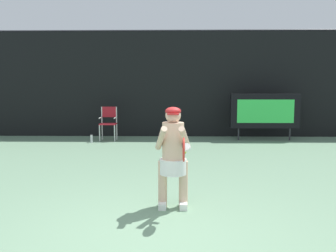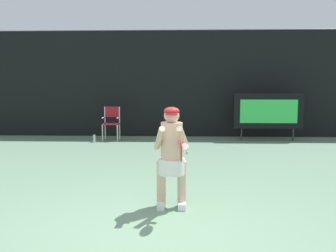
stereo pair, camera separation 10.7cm
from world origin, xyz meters
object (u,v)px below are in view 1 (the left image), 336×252
(umpire_chair, at_px, (108,121))
(tennis_racket, at_px, (184,149))
(tennis_player, at_px, (173,154))
(tennis_ball_loose, at_px, (185,152))
(water_bottle, at_px, (91,139))
(scoreboard, at_px, (265,111))

(umpire_chair, xyz_separation_m, tennis_racket, (2.28, -6.87, 0.32))
(umpire_chair, relative_size, tennis_player, 0.74)
(umpire_chair, xyz_separation_m, tennis_ball_loose, (2.42, -2.23, -0.58))
(water_bottle, distance_m, tennis_racket, 6.96)
(tennis_racket, height_order, tennis_ball_loose, tennis_racket)
(scoreboard, relative_size, tennis_ball_loose, 32.35)
(umpire_chair, bearing_deg, tennis_player, -71.45)
(scoreboard, relative_size, tennis_player, 1.51)
(water_bottle, bearing_deg, tennis_ball_loose, -30.88)
(scoreboard, distance_m, tennis_racket, 7.47)
(umpire_chair, distance_m, tennis_player, 6.72)
(water_bottle, xyz_separation_m, tennis_racket, (2.72, -6.36, 0.82))
(umpire_chair, xyz_separation_m, water_bottle, (-0.45, -0.51, -0.50))
(tennis_player, relative_size, tennis_ball_loose, 21.43)
(umpire_chair, bearing_deg, scoreboard, 0.82)
(scoreboard, height_order, tennis_player, scoreboard)
(scoreboard, xyz_separation_m, tennis_racket, (-2.76, -6.94, -0.01))
(umpire_chair, bearing_deg, tennis_ball_loose, -42.61)
(water_bottle, relative_size, tennis_player, 0.18)
(umpire_chair, bearing_deg, tennis_racket, -71.66)
(scoreboard, xyz_separation_m, tennis_ball_loose, (-2.61, -2.30, -0.91))
(umpire_chair, distance_m, water_bottle, 0.84)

